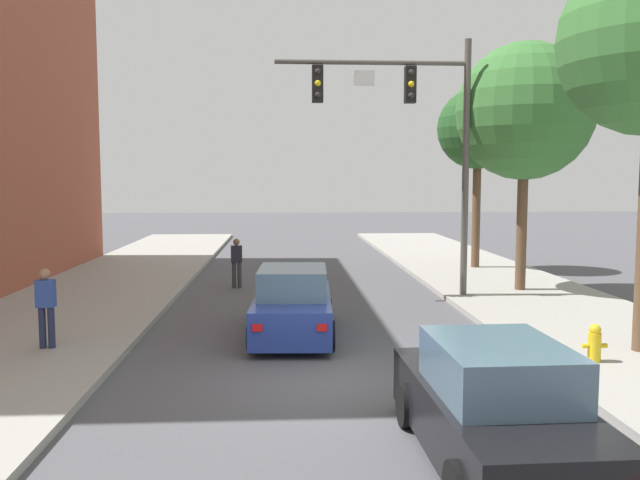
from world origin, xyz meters
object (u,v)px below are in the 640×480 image
(pedestrian_sidewalk_left_walker, at_px, (46,304))
(fire_hydrant, at_px, (595,343))
(pedestrian_crossing_road, at_px, (237,260))
(traffic_signal_mast, at_px, (414,121))
(street_tree_second, at_px, (525,112))
(car_following_black, at_px, (494,409))
(car_lead_blue, at_px, (293,305))
(street_tree_third, at_px, (478,130))

(pedestrian_sidewalk_left_walker, height_order, fire_hydrant, pedestrian_sidewalk_left_walker)
(pedestrian_crossing_road, xyz_separation_m, fire_hydrant, (7.41, -9.75, -0.41))
(traffic_signal_mast, xyz_separation_m, pedestrian_sidewalk_left_walker, (-8.65, -5.63, -4.24))
(street_tree_second, bearing_deg, car_following_black, -111.88)
(car_following_black, height_order, fire_hydrant, car_following_black)
(traffic_signal_mast, height_order, car_lead_blue, traffic_signal_mast)
(car_lead_blue, distance_m, pedestrian_crossing_road, 7.05)
(pedestrian_crossing_road, bearing_deg, car_following_black, -73.14)
(pedestrian_crossing_road, bearing_deg, car_lead_blue, -75.58)
(car_following_black, xyz_separation_m, fire_hydrant, (3.25, 3.95, -0.22))
(traffic_signal_mast, distance_m, street_tree_third, 7.10)
(pedestrian_crossing_road, distance_m, fire_hydrant, 12.25)
(fire_hydrant, bearing_deg, traffic_signal_mast, 105.75)
(pedestrian_sidewalk_left_walker, distance_m, fire_hydrant, 10.83)
(pedestrian_crossing_road, relative_size, street_tree_second, 0.22)
(traffic_signal_mast, height_order, street_tree_second, street_tree_second)
(car_lead_blue, distance_m, street_tree_third, 13.56)
(car_lead_blue, distance_m, car_following_black, 7.29)
(fire_hydrant, xyz_separation_m, street_tree_third, (1.71, 13.27, 5.01))
(car_lead_blue, relative_size, street_tree_second, 0.57)
(car_following_black, height_order, street_tree_second, street_tree_second)
(pedestrian_sidewalk_left_walker, xyz_separation_m, street_tree_third, (12.40, 11.65, 4.46))
(traffic_signal_mast, bearing_deg, fire_hydrant, -74.25)
(pedestrian_crossing_road, distance_m, street_tree_third, 10.80)
(pedestrian_crossing_road, bearing_deg, street_tree_third, 21.09)
(car_lead_blue, bearing_deg, fire_hydrant, -27.41)
(car_lead_blue, distance_m, street_tree_second, 10.11)
(car_lead_blue, bearing_deg, car_following_black, -70.78)
(car_following_black, bearing_deg, street_tree_second, 68.12)
(fire_hydrant, bearing_deg, street_tree_third, 82.67)
(pedestrian_crossing_road, height_order, street_tree_second, street_tree_second)
(car_following_black, relative_size, pedestrian_sidewalk_left_walker, 2.61)
(fire_hydrant, bearing_deg, car_following_black, -129.43)
(car_lead_blue, relative_size, fire_hydrant, 5.99)
(pedestrian_sidewalk_left_walker, xyz_separation_m, fire_hydrant, (10.70, -1.61, -0.56))
(traffic_signal_mast, distance_m, street_tree_second, 3.70)
(street_tree_second, distance_m, street_tree_third, 5.24)
(pedestrian_sidewalk_left_walker, bearing_deg, street_tree_third, 43.22)
(car_lead_blue, bearing_deg, pedestrian_sidewalk_left_walker, -165.37)
(car_following_black, distance_m, street_tree_third, 18.55)
(car_following_black, xyz_separation_m, pedestrian_crossing_road, (-4.15, 13.71, 0.19))
(fire_hydrant, distance_m, street_tree_second, 9.66)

